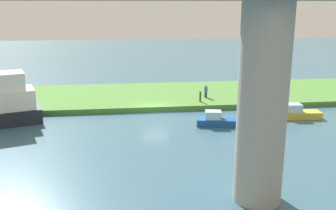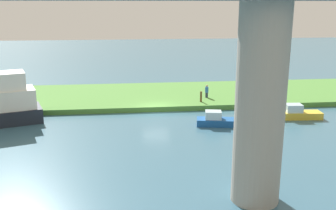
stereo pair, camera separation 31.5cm
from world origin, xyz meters
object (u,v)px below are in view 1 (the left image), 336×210
person_on_bank (206,91)px  skiff_small (297,113)px  bridge_pylon (262,106)px  mooring_post (200,97)px  riverboat_paddlewheel (217,120)px

person_on_bank → skiff_small: 9.96m
bridge_pylon → skiff_small: (-8.97, -14.36, -4.72)m
bridge_pylon → mooring_post: 20.02m
mooring_post → skiff_small: size_ratio=0.26×
person_on_bank → riverboat_paddlewheel: (0.79, 8.27, -0.74)m
person_on_bank → mooring_post: person_on_bank is taller
bridge_pylon → riverboat_paddlewheel: (-1.13, -13.09, -4.75)m
bridge_pylon → skiff_small: bridge_pylon is taller
person_on_bank → riverboat_paddlewheel: person_on_bank is taller
mooring_post → riverboat_paddlewheel: bearing=91.7°
skiff_small → person_on_bank: bearing=-44.7°
bridge_pylon → person_on_bank: (-1.91, -21.35, -4.00)m
person_on_bank → mooring_post: bearing=61.4°
bridge_pylon → skiff_small: 17.58m
bridge_pylon → person_on_bank: size_ratio=7.49×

